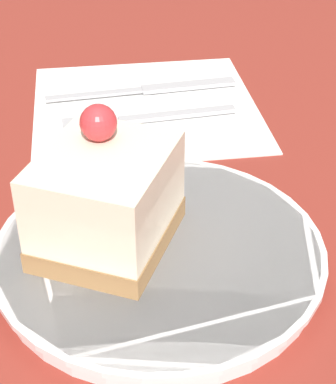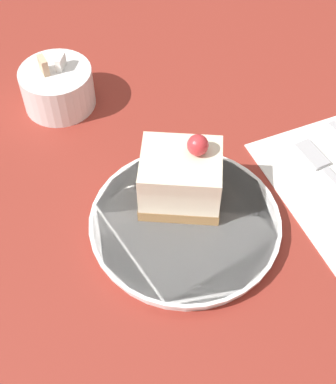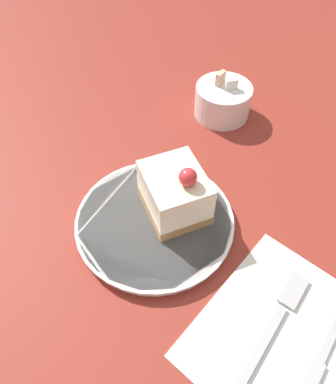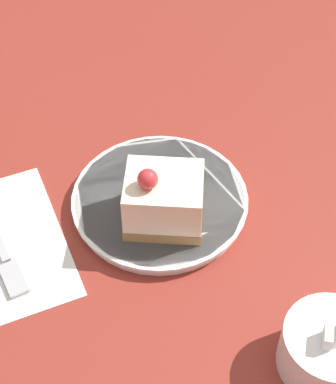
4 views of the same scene
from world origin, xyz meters
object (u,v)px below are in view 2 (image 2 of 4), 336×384
Objects in this scene: plate at (184,220)px; cake_slice at (181,178)px; sugar_bowl at (58,88)px; fork at (332,176)px.

plate is 2.03× the size of cake_slice.
plate is 0.05m from cake_slice.
cake_slice is at bearing -57.90° from sugar_bowl.
plate reaches higher than fork.
plate is 1.40× the size of fork.
cake_slice is 1.10× the size of sugar_bowl.
fork is at bearing -31.78° from sugar_bowl.
sugar_bowl reaches higher than fork.
fork is at bearing 16.77° from cake_slice.
sugar_bowl is (-0.13, 0.23, 0.02)m from plate.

